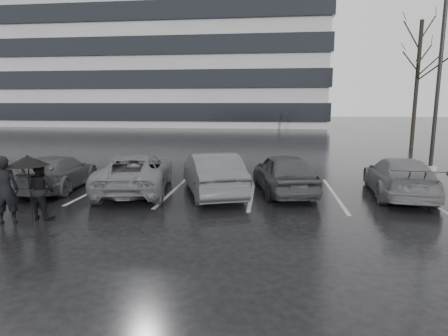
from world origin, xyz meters
name	(u,v)px	position (x,y,z in m)	size (l,w,h in m)	color
ground	(227,212)	(0.00, 0.00, 0.00)	(160.00, 160.00, 0.00)	black
office_building	(121,29)	(-22.00, 48.00, 14.34)	(61.00, 26.00, 29.00)	#99999C
car_main	(284,173)	(1.67, 2.57, 0.70)	(1.65, 4.10, 1.40)	black
car_west_a	(212,174)	(-0.75, 2.03, 0.72)	(1.52, 4.37, 1.44)	#2A2A2C
car_west_b	(136,172)	(-3.48, 2.16, 0.67)	(2.23, 4.85, 1.35)	#474749
car_west_c	(58,172)	(-6.40, 2.14, 0.61)	(1.72, 4.23, 1.23)	black
car_east	(399,177)	(5.50, 2.57, 0.65)	(1.81, 4.46, 1.29)	#474749
pedestrian_left	(5,190)	(-5.55, -1.70, 0.89)	(0.65, 0.42, 1.77)	black
pedestrian_right	(41,190)	(-4.91, -1.19, 0.80)	(0.77, 0.60, 1.59)	black
umbrella	(28,161)	(-5.05, -1.41, 1.61)	(1.04, 1.04, 1.77)	black
lamp_post	(440,70)	(8.57, 7.73, 4.53)	(0.54, 0.54, 9.90)	#99999C
stall_stripes	(213,191)	(-0.80, 2.50, 0.00)	(19.72, 5.00, 0.00)	#A8A8AA
tree_north	(417,86)	(11.00, 17.00, 4.25)	(0.26, 0.26, 8.50)	black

